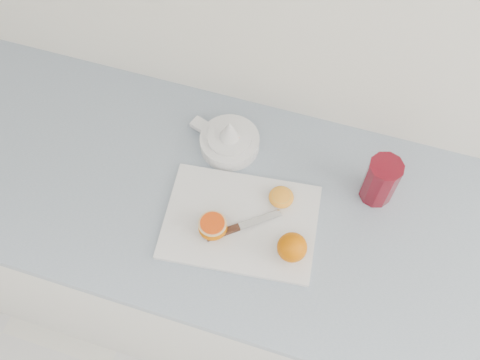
{
  "coord_description": "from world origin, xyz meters",
  "views": [
    {
      "loc": [
        0.13,
        1.12,
        2.05
      ],
      "look_at": [
        -0.06,
        1.72,
        0.96
      ],
      "focal_mm": 40.0,
      "sensor_mm": 36.0,
      "label": 1
    }
  ],
  "objects_px": {
    "counter": "(269,274)",
    "red_tumbler": "(380,182)",
    "citrus_juicer": "(229,140)",
    "half_orange": "(213,227)",
    "cutting_board": "(241,222)"
  },
  "relations": [
    {
      "from": "half_orange",
      "to": "red_tumbler",
      "type": "distance_m",
      "value": 0.41
    },
    {
      "from": "half_orange",
      "to": "cutting_board",
      "type": "bearing_deg",
      "value": 38.72
    },
    {
      "from": "counter",
      "to": "cutting_board",
      "type": "bearing_deg",
      "value": -142.32
    },
    {
      "from": "citrus_juicer",
      "to": "red_tumbler",
      "type": "distance_m",
      "value": 0.39
    },
    {
      "from": "counter",
      "to": "red_tumbler",
      "type": "distance_m",
      "value": 0.56
    },
    {
      "from": "citrus_juicer",
      "to": "half_orange",
      "type": "bearing_deg",
      "value": -80.7
    },
    {
      "from": "counter",
      "to": "red_tumbler",
      "type": "xyz_separation_m",
      "value": [
        0.22,
        0.12,
        0.51
      ]
    },
    {
      "from": "half_orange",
      "to": "red_tumbler",
      "type": "bearing_deg",
      "value": 32.15
    },
    {
      "from": "counter",
      "to": "cutting_board",
      "type": "relative_size",
      "value": 6.66
    },
    {
      "from": "cutting_board",
      "to": "red_tumbler",
      "type": "distance_m",
      "value": 0.34
    },
    {
      "from": "counter",
      "to": "citrus_juicer",
      "type": "relative_size",
      "value": 12.42
    },
    {
      "from": "citrus_juicer",
      "to": "counter",
      "type": "bearing_deg",
      "value": -40.18
    },
    {
      "from": "counter",
      "to": "citrus_juicer",
      "type": "bearing_deg",
      "value": 139.82
    },
    {
      "from": "counter",
      "to": "red_tumbler",
      "type": "bearing_deg",
      "value": 28.16
    },
    {
      "from": "half_orange",
      "to": "citrus_juicer",
      "type": "distance_m",
      "value": 0.25
    }
  ]
}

